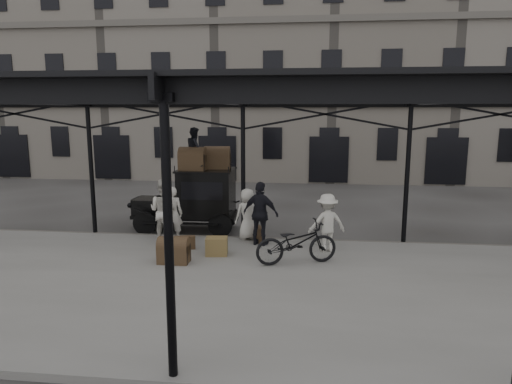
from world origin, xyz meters
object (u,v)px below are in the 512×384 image
porter_left (172,214)px  bicycle (296,243)px  steamer_trunk_roof_near (193,160)px  steamer_trunk_platform (174,252)px  porter_official (261,214)px  taxi (198,197)px

porter_left → bicycle: porter_left is taller
bicycle → steamer_trunk_roof_near: 5.17m
steamer_trunk_roof_near → steamer_trunk_platform: steamer_trunk_roof_near is taller
porter_left → porter_official: size_ratio=0.89×
porter_left → steamer_trunk_roof_near: bearing=-110.8°
taxi → steamer_trunk_roof_near: (-0.08, -0.25, 1.30)m
porter_left → porter_official: (2.76, -0.15, 0.10)m
taxi → porter_official: taxi is taller
bicycle → steamer_trunk_platform: 3.27m
porter_left → taxi: bearing=-111.9°
porter_left → steamer_trunk_platform: size_ratio=2.12×
taxi → steamer_trunk_platform: 3.90m
porter_left → steamer_trunk_roof_near: steamer_trunk_roof_near is taller
taxi → steamer_trunk_roof_near: bearing=-108.1°
porter_left → steamer_trunk_roof_near: 2.16m
porter_official → steamer_trunk_platform: bearing=60.5°
taxi → porter_official: bearing=-38.9°
porter_left → porter_official: 2.77m
taxi → steamer_trunk_roof_near: 1.33m
taxi → bicycle: size_ratio=1.66×
steamer_trunk_platform → porter_left: bearing=107.5°
porter_left → porter_official: porter_official is taller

